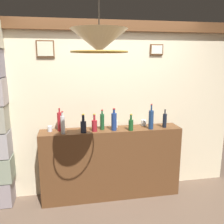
{
  "coord_description": "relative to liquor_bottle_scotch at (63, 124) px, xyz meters",
  "views": [
    {
      "loc": [
        -0.57,
        -2.26,
        1.94
      ],
      "look_at": [
        0.0,
        0.81,
        1.25
      ],
      "focal_mm": 38.69,
      "sensor_mm": 36.0,
      "label": 1
    }
  ],
  "objects": [
    {
      "name": "panelled_rear_partition",
      "position": [
        0.64,
        0.33,
        0.18
      ],
      "size": [
        3.77,
        0.15,
        2.45
      ],
      "color": "beige",
      "rests_on": "ground"
    },
    {
      "name": "bar_shelf_unit",
      "position": [
        0.65,
        0.1,
        -0.62
      ],
      "size": [
        1.93,
        0.32,
        1.0
      ],
      "primitive_type": "cube",
      "color": "brown",
      "rests_on": "ground"
    },
    {
      "name": "liquor_bottle_scotch",
      "position": [
        0.0,
        0.0,
        0.0
      ],
      "size": [
        0.05,
        0.05,
        0.3
      ],
      "color": "silver",
      "rests_on": "bar_shelf_unit"
    },
    {
      "name": "liquor_bottle_sherry",
      "position": [
        0.52,
        0.1,
        -0.01
      ],
      "size": [
        0.06,
        0.06,
        0.28
      ],
      "color": "#184925",
      "rests_on": "bar_shelf_unit"
    },
    {
      "name": "liquor_bottle_tequila",
      "position": [
        0.26,
        0.0,
        -0.03
      ],
      "size": [
        0.08,
        0.08,
        0.25
      ],
      "color": "black",
      "rests_on": "bar_shelf_unit"
    },
    {
      "name": "liquor_bottle_vodka",
      "position": [
        -0.04,
        0.14,
        0.0
      ],
      "size": [
        0.06,
        0.06,
        0.31
      ],
      "color": "#A41D24",
      "rests_on": "bar_shelf_unit"
    },
    {
      "name": "liquor_bottle_rye",
      "position": [
        0.67,
        0.04,
        0.0
      ],
      "size": [
        0.07,
        0.07,
        0.3
      ],
      "color": "navy",
      "rests_on": "bar_shelf_unit"
    },
    {
      "name": "liquor_bottle_bourbon",
      "position": [
        1.39,
        0.05,
        -0.02
      ],
      "size": [
        0.06,
        0.06,
        0.26
      ],
      "color": "black",
      "rests_on": "bar_shelf_unit"
    },
    {
      "name": "liquor_bottle_rum",
      "position": [
        0.89,
        -0.01,
        -0.04
      ],
      "size": [
        0.06,
        0.06,
        0.23
      ],
      "color": "#194D21",
      "rests_on": "bar_shelf_unit"
    },
    {
      "name": "liquor_bottle_mezcal",
      "position": [
        0.41,
        0.04,
        -0.04
      ],
      "size": [
        0.07,
        0.07,
        0.24
      ],
      "color": "maroon",
      "rests_on": "bar_shelf_unit"
    },
    {
      "name": "liquor_bottle_port",
      "position": [
        1.18,
        0.01,
        0.01
      ],
      "size": [
        0.07,
        0.07,
        0.35
      ],
      "color": "navy",
      "rests_on": "bar_shelf_unit"
    },
    {
      "name": "glass_tumbler_rocks",
      "position": [
        0.72,
        0.17,
        -0.08
      ],
      "size": [
        0.07,
        0.07,
        0.1
      ],
      "color": "silver",
      "rests_on": "bar_shelf_unit"
    },
    {
      "name": "glass_tumbler_highball",
      "position": [
        1.14,
        0.2,
        -0.08
      ],
      "size": [
        0.07,
        0.07,
        0.08
      ],
      "color": "silver",
      "rests_on": "bar_shelf_unit"
    },
    {
      "name": "glass_tumbler_shot",
      "position": [
        -0.17,
        0.14,
        -0.09
      ],
      "size": [
        0.06,
        0.06,
        0.07
      ],
      "color": "silver",
      "rests_on": "bar_shelf_unit"
    },
    {
      "name": "pendant_lamp",
      "position": [
        0.36,
        -0.87,
        0.96
      ],
      "size": [
        0.51,
        0.51,
        0.64
      ],
      "color": "beige"
    }
  ]
}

